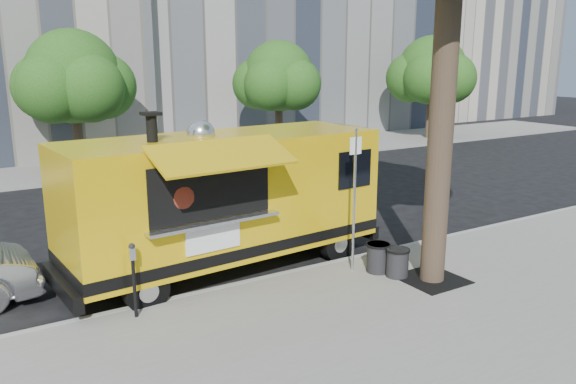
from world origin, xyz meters
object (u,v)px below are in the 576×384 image
Objects in this scene: far_tree_b at (73,77)px; parking_meter at (133,272)px; food_truck at (225,197)px; trash_bin_right at (397,262)px; far_tree_c at (279,76)px; trash_bin_left at (378,257)px; far_tree_d at (432,70)px; sign_post at (354,192)px.

far_tree_b reaches higher than parking_meter.
parking_meter is 0.19× the size of food_truck.
parking_meter reaches higher than trash_bin_right.
far_tree_c reaches higher than parking_meter.
trash_bin_left is at bearing -112.94° from far_tree_c.
far_tree_b is at bearing 101.43° from trash_bin_left.
far_tree_d is 22.46m from food_truck.
parking_meter is at bearing 169.42° from trash_bin_right.
sign_post reaches higher than parking_meter.
sign_post is 2.73m from food_truck.
far_tree_d reaches higher than sign_post.
food_truck is at bearing -88.01° from far_tree_b.
far_tree_b is 14.61m from sign_post.
sign_post is 2.25× the size of parking_meter.
far_tree_c reaches higher than trash_bin_left.
far_tree_b is 8.99× the size of trash_bin_left.
trash_bin_right is at bearing -111.81° from far_tree_c.
far_tree_c is 1.74× the size of sign_post.
sign_post is 5.09× the size of trash_bin_right.
sign_post is at bearing 139.47° from trash_bin_left.
sign_post is at bearing -79.85° from far_tree_b.
parking_meter is 2.26× the size of trash_bin_right.
far_tree_c is 15.48m from sign_post.
trash_bin_left is (-16.05, -14.49, -3.41)m from far_tree_d.
food_truck is at bearing -125.00° from far_tree_c.
parking_meter is at bearing 173.75° from trash_bin_left.
far_tree_c is (9.00, -0.30, -0.12)m from far_tree_b.
parking_meter is at bearing -146.40° from far_tree_d.
far_tree_b is 1.83× the size of sign_post.
far_tree_c is 16.17m from trash_bin_right.
food_truck reaches higher than sign_post.
far_tree_d is at bearing 33.60° from parking_meter.
far_tree_b is 1.06× the size of far_tree_c.
parking_meter is 5.01m from trash_bin_left.
sign_post is at bearing -114.81° from far_tree_c.
trash_bin_right is at bearing -78.27° from far_tree_b.
far_tree_b is 0.97× the size of far_tree_d.
trash_bin_right is at bearing -53.20° from sign_post.
trash_bin_right is (5.11, -0.96, -0.52)m from parking_meter.
far_tree_d is 9.57× the size of trash_bin_right.
trash_bin_left is at bearing -43.80° from food_truck.
trash_bin_left is (2.95, -14.59, -3.36)m from far_tree_b.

